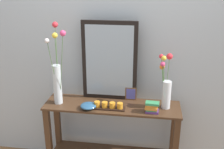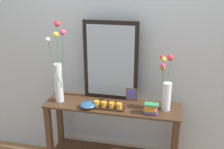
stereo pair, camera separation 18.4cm
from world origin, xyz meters
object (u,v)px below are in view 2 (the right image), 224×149
Objects in this scene: tall_vase_left at (58,75)px; picture_frame_small at (132,94)px; console_table at (112,132)px; mirror_leaning at (111,61)px; vase_right at (166,89)px; candle_tray at (108,106)px; decorative_bowl at (88,105)px; book_stack at (151,109)px.

tall_vase_left reaches higher than picture_frame_small.
tall_vase_left is (-0.53, -0.04, 0.61)m from console_table.
console_table is 0.74m from mirror_leaning.
tall_vase_left is 1.51× the size of vase_right.
mirror_leaning is at bearing 107.30° from console_table.
picture_frame_small reaches higher than candle_tray.
console_table is 1.69× the size of tall_vase_left.
mirror_leaning is at bearing 57.64° from decorative_bowl.
vase_right is 3.91× the size of book_stack.
vase_right is (0.56, -0.13, -0.19)m from mirror_leaning.
vase_right reaches higher than picture_frame_small.
mirror_leaning reaches higher than candle_tray.
candle_tray is at bearing -104.72° from console_table.
vase_right is 3.41× the size of decorative_bowl.
console_table is 1.66× the size of mirror_leaning.
decorative_bowl is 1.15× the size of book_stack.
candle_tray is 2.36× the size of picture_frame_small.
console_table is 4.22× the size of candle_tray.
candle_tray is 0.30m from picture_frame_small.
console_table is at bearing -141.12° from picture_frame_small.
book_stack is at bearing -29.73° from mirror_leaning.
candle_tray is at bearing -131.18° from picture_frame_small.
book_stack is at bearing 1.24° from decorative_bowl.
decorative_bowl is (-0.39, -0.25, -0.04)m from picture_frame_small.
console_table is 2.54× the size of vase_right.
picture_frame_small is (0.71, 0.18, -0.22)m from tall_vase_left.
mirror_leaning is 1.53× the size of vase_right.
console_table is 0.81m from tall_vase_left.
vase_right is 1.66× the size of candle_tray.
book_stack is at bearing -1.92° from candle_tray.
mirror_leaning reaches higher than tall_vase_left.
book_stack is (0.41, -0.01, 0.02)m from candle_tray.
decorative_bowl is at bearing -172.01° from candle_tray.
console_table is 0.42m from decorative_bowl.
mirror_leaning reaches higher than vase_right.
tall_vase_left reaches higher than decorative_bowl.
candle_tray is (-0.54, -0.11, -0.19)m from vase_right.
vase_right is (0.51, 0.02, 0.53)m from console_table.
mirror_leaning is 0.61m from vase_right.
tall_vase_left reaches higher than book_stack.
console_table is 9.95× the size of picture_frame_small.
picture_frame_small is 0.46m from decorative_bowl.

